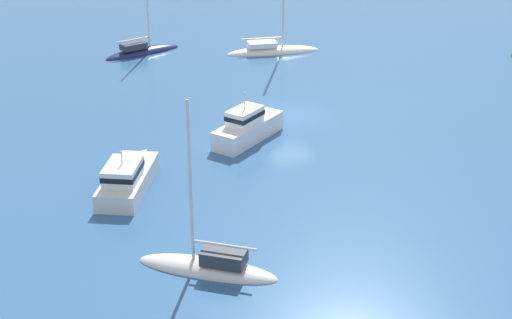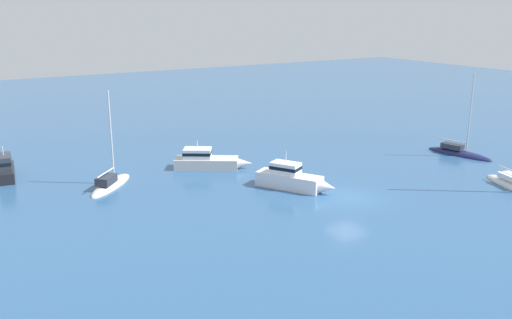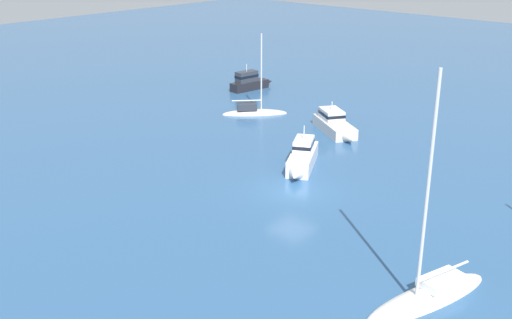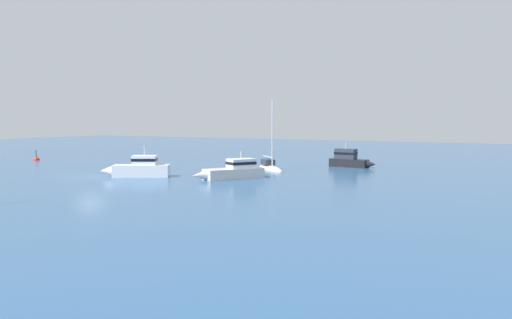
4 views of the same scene
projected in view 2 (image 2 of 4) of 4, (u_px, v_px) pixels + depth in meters
The scene contains 6 objects.
ground_plane at pixel (348, 198), 37.06m from camera, with size 160.00×160.00×0.00m, color #2D5684.
yacht at pixel (459, 154), 47.82m from camera, with size 2.44×6.13×7.66m.
launch at pixel (293, 179), 38.74m from camera, with size 3.99×5.76×2.77m.
powerboat at pixel (5, 168), 41.19m from camera, with size 1.73×5.06×2.59m.
powerboat_1 at pixel (207, 160), 43.72m from camera, with size 5.94×4.48×2.26m.
yacht_1 at pixel (111, 184), 39.36m from camera, with size 4.78×5.03×7.28m.
Camera 2 is at (23.55, 26.64, 12.44)m, focal length 38.33 mm.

